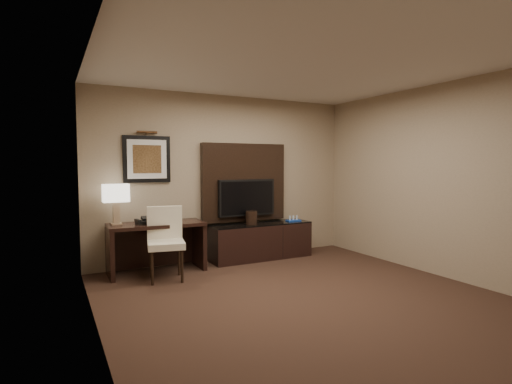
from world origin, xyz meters
TOP-DOWN VIEW (x-y plane):
  - floor at (0.00, 0.00)m, footprint 4.50×5.00m
  - ceiling at (0.00, 0.00)m, footprint 4.50×5.00m
  - wall_back at (0.00, 2.50)m, footprint 4.50×0.01m
  - wall_left at (-2.25, 0.00)m, footprint 0.01×5.00m
  - wall_right at (2.25, 0.00)m, footprint 0.01×5.00m
  - desk at (-1.25, 2.15)m, footprint 1.37×0.61m
  - credenza at (0.49, 2.20)m, footprint 1.73×0.48m
  - tv_wall_panel at (0.30, 2.44)m, footprint 1.50×0.12m
  - tv at (0.30, 2.34)m, footprint 1.00×0.08m
  - artwork at (-1.30, 2.48)m, footprint 0.70×0.04m
  - picture_light at (-1.30, 2.44)m, footprint 0.04×0.04m
  - desk_chair at (-1.24, 1.70)m, footprint 0.57×0.63m
  - table_lamp at (-1.79, 2.26)m, footprint 0.42×0.32m
  - desk_phone at (-1.43, 2.11)m, footprint 0.24×0.22m
  - blue_folder at (-1.19, 2.14)m, footprint 0.30×0.37m
  - book at (-1.12, 2.13)m, footprint 0.16×0.11m
  - ice_bucket at (0.31, 2.18)m, footprint 0.21×0.21m
  - minibar_tray at (1.11, 2.16)m, footprint 0.25×0.16m

SIDE VIEW (x-z plane):
  - floor at x=0.00m, z-range -0.01..0.00m
  - credenza at x=0.49m, z-range 0.00..0.59m
  - desk at x=-1.25m, z-range 0.00..0.73m
  - desk_chair at x=-1.24m, z-range 0.00..1.00m
  - minibar_tray at x=1.11m, z-range 0.59..0.68m
  - ice_bucket at x=0.31m, z-range 0.59..0.81m
  - blue_folder at x=-1.19m, z-range 0.73..0.75m
  - desk_phone at x=-1.43m, z-range 0.73..0.83m
  - book at x=-1.12m, z-range 0.73..0.96m
  - tv at x=0.30m, z-range 0.72..1.32m
  - table_lamp at x=-1.79m, z-range 0.73..1.34m
  - tv_wall_panel at x=0.30m, z-range 0.62..1.92m
  - wall_back at x=0.00m, z-range 0.00..2.70m
  - wall_left at x=-2.25m, z-range 0.00..2.70m
  - wall_right at x=2.25m, z-range 0.00..2.70m
  - artwork at x=-1.30m, z-range 1.30..2.00m
  - picture_light at x=-1.30m, z-range 1.90..2.20m
  - ceiling at x=0.00m, z-range 2.70..2.71m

